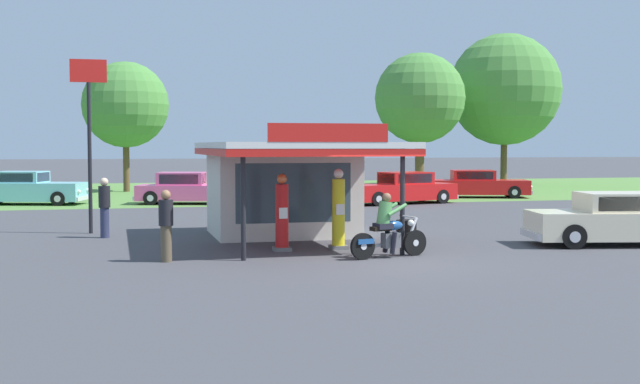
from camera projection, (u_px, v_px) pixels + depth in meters
name	position (u px, v px, depth m)	size (l,w,h in m)	color
ground_plane	(388.00, 262.00, 18.94)	(300.00, 300.00, 0.00)	#424247
grass_verge_strip	(223.00, 191.00, 47.97)	(120.00, 24.00, 0.01)	#56843D
service_station_kiosk	(285.00, 181.00, 24.10)	(4.88, 7.60, 3.25)	silver
gas_pump_nearside	(282.00, 216.00, 20.81)	(0.44, 0.44, 1.99)	slate
gas_pump_offside	(338.00, 212.00, 21.18)	(0.44, 0.44, 2.12)	slate
motorcycle_with_rider	(388.00, 231.00, 19.55)	(2.11, 0.79, 1.58)	black
featured_classic_sedan	(626.00, 221.00, 22.08)	(5.71, 2.83, 1.44)	beige
parked_car_back_row_centre	(187.00, 189.00, 37.62)	(5.10, 2.97, 1.48)	#E55993
parked_car_back_row_centre_left	(476.00, 185.00, 42.27)	(5.81, 3.43, 1.43)	red
parked_car_back_row_centre_right	(27.00, 189.00, 37.24)	(5.59, 3.30, 1.53)	#7AC6D1
parked_car_back_row_far_left	(402.00, 189.00, 37.75)	(5.68, 2.99, 1.48)	red
bystander_admiring_sedan	(166.00, 224.00, 18.85)	(0.34, 0.34, 1.69)	brown
bystander_strolling_foreground	(104.00, 206.00, 23.78)	(0.34, 0.34, 1.77)	#2D3351
tree_oak_left	(504.00, 92.00, 55.03)	(7.57, 7.57, 10.31)	brown
tree_oak_right	(126.00, 105.00, 47.25)	(5.04, 5.04, 7.63)	brown
tree_oak_centre	(420.00, 98.00, 50.64)	(5.68, 5.68, 8.54)	brown
roadside_pole_sign	(89.00, 116.00, 24.82)	(1.10, 0.12, 5.36)	black
spare_tire_stack	(406.00, 229.00, 23.63)	(0.60, 0.60, 0.54)	black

